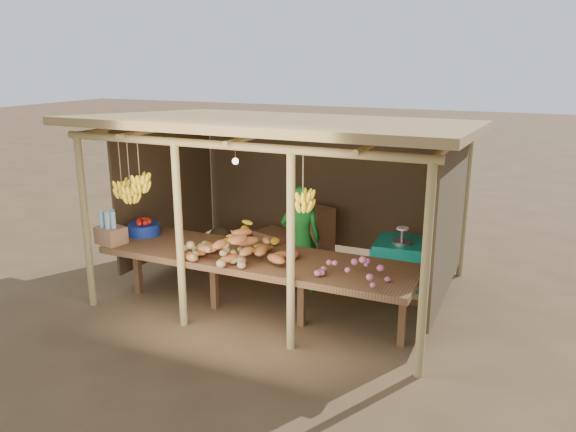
% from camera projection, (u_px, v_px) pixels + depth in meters
% --- Properties ---
extents(ground, '(60.00, 60.00, 0.00)m').
position_uv_depth(ground, '(288.00, 289.00, 7.79)').
color(ground, brown).
rests_on(ground, ground).
extents(stall_structure, '(4.70, 3.50, 2.43)m').
position_uv_depth(stall_structure, '(282.00, 152.00, 7.24)').
color(stall_structure, tan).
rests_on(stall_structure, ground).
extents(counter, '(3.90, 1.05, 0.80)m').
position_uv_depth(counter, '(256.00, 260.00, 6.75)').
color(counter, brown).
rests_on(counter, ground).
extents(potato_heap, '(1.05, 0.82, 0.36)m').
position_uv_depth(potato_heap, '(215.00, 244.00, 6.59)').
color(potato_heap, '#947E4C').
rests_on(potato_heap, counter).
extents(sweet_potato_heap, '(1.19, 0.76, 0.36)m').
position_uv_depth(sweet_potato_heap, '(241.00, 245.00, 6.54)').
color(sweet_potato_heap, '#A25A29').
rests_on(sweet_potato_heap, counter).
extents(onion_heap, '(0.85, 0.60, 0.36)m').
position_uv_depth(onion_heap, '(352.00, 263.00, 5.97)').
color(onion_heap, '#B95973').
rests_on(onion_heap, counter).
extents(banana_pile, '(0.69, 0.51, 0.35)m').
position_uv_depth(banana_pile, '(250.00, 231.00, 7.09)').
color(banana_pile, yellow).
rests_on(banana_pile, counter).
extents(tomato_basin, '(0.42, 0.42, 0.22)m').
position_uv_depth(tomato_basin, '(144.00, 228.00, 7.53)').
color(tomato_basin, navy).
rests_on(tomato_basin, counter).
extents(bottle_box, '(0.40, 0.34, 0.44)m').
position_uv_depth(bottle_box, '(111.00, 231.00, 7.14)').
color(bottle_box, '#976743').
rests_on(bottle_box, counter).
extents(vendor, '(0.64, 0.54, 1.49)m').
position_uv_depth(vendor, '(301.00, 239.00, 7.52)').
color(vendor, '#176B21').
rests_on(vendor, ground).
extents(tarp_crate, '(0.88, 0.77, 0.99)m').
position_uv_depth(tarp_crate, '(406.00, 267.00, 7.47)').
color(tarp_crate, brown).
rests_on(tarp_crate, ground).
extents(carton_stack, '(1.28, 0.59, 0.89)m').
position_uv_depth(carton_stack, '(300.00, 239.00, 8.66)').
color(carton_stack, '#976743').
rests_on(carton_stack, ground).
extents(burlap_sacks, '(0.84, 0.44, 0.59)m').
position_uv_depth(burlap_sacks, '(232.00, 242.00, 8.94)').
color(burlap_sacks, '#4C3A23').
rests_on(burlap_sacks, ground).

